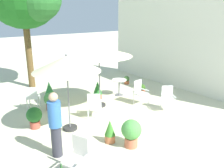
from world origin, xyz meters
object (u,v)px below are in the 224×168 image
object	(u,v)px
cafe_table_0	(119,85)
patio_chair_2	(33,96)
potted_plant_3	(49,90)
potted_plant_5	(34,116)
standing_person	(55,124)
patio_chair_4	(140,91)
potted_plant_1	(110,131)
patio_umbrella_0	(67,64)
patio_chair_0	(77,155)
patio_chair_3	(94,104)
potted_plant_4	(50,100)
potted_plant_8	(127,80)
potted_plant_6	(131,132)
patio_umbrella_1	(99,52)
patio_chair_1	(168,97)
potted_plant_7	(142,89)
potted_plant_0	(98,90)

from	to	relation	value
cafe_table_0	patio_chair_2	bearing A→B (deg)	-101.28
potted_plant_3	potted_plant_5	xyz separation A→B (m)	(2.38, -1.48, 0.04)
standing_person	patio_chair_4	bearing A→B (deg)	108.10
potted_plant_5	potted_plant_1	bearing A→B (deg)	33.02
patio_chair_4	patio_umbrella_0	bearing A→B (deg)	-85.17
patio_chair_0	patio_chair_3	xyz separation A→B (m)	(-2.32, 1.93, -0.01)
cafe_table_0	standing_person	distance (m)	4.86
potted_plant_4	potted_plant_8	size ratio (longest dim) A/B	1.60
patio_chair_2	potted_plant_6	distance (m)	4.30
patio_umbrella_1	potted_plant_4	xyz separation A→B (m)	(-0.79, -1.68, -1.73)
patio_chair_1	standing_person	world-z (taller)	standing_person
potted_plant_7	potted_plant_8	xyz separation A→B (m)	(-1.53, 0.39, -0.00)
potted_plant_1	potted_plant_8	size ratio (longest dim) A/B	1.60
potted_plant_7	potted_plant_8	bearing A→B (deg)	165.66
potted_plant_0	potted_plant_7	distance (m)	2.07
patio_chair_2	patio_umbrella_1	bearing A→B (deg)	60.94
potted_plant_4	patio_chair_4	bearing A→B (deg)	63.56
patio_chair_4	standing_person	world-z (taller)	standing_person
patio_chair_1	potted_plant_6	size ratio (longest dim) A/B	1.17
potted_plant_0	patio_chair_1	bearing A→B (deg)	28.89
patio_umbrella_0	potted_plant_7	world-z (taller)	patio_umbrella_0
potted_plant_0	potted_plant_6	xyz separation A→B (m)	(3.62, -1.33, 0.05)
cafe_table_0	potted_plant_1	xyz separation A→B (m)	(2.89, -2.64, -0.15)
potted_plant_4	potted_plant_6	xyz separation A→B (m)	(3.69, 0.73, 0.07)
cafe_table_0	patio_chair_1	xyz separation A→B (m)	(2.35, 0.42, 0.04)
patio_chair_2	cafe_table_0	bearing A→B (deg)	78.72
potted_plant_5	standing_person	world-z (taller)	standing_person
patio_umbrella_1	potted_plant_0	world-z (taller)	patio_umbrella_1
patio_chair_4	patio_chair_0	bearing A→B (deg)	-60.12
patio_chair_0	potted_plant_3	bearing A→B (deg)	163.82
patio_chair_1	potted_plant_4	distance (m)	4.35
patio_chair_4	potted_plant_8	size ratio (longest dim) A/B	2.24
cafe_table_0	patio_chair_1	size ratio (longest dim) A/B	0.78
patio_umbrella_0	potted_plant_7	xyz separation A→B (m)	(-1.08, 4.15, -1.84)
patio_umbrella_0	potted_plant_0	xyz separation A→B (m)	(-1.73, 2.19, -1.68)
potted_plant_5	potted_plant_6	distance (m)	3.14
potted_plant_3	potted_plant_6	distance (m)	5.02
patio_chair_0	potted_plant_4	bearing A→B (deg)	165.52
patio_chair_1	potted_plant_7	size ratio (longest dim) A/B	2.11
patio_chair_0	patio_chair_4	bearing A→B (deg)	119.88
potted_plant_0	potted_plant_8	world-z (taller)	potted_plant_0
patio_umbrella_0	patio_chair_0	world-z (taller)	patio_umbrella_0
patio_chair_2	standing_person	distance (m)	3.37
cafe_table_0	patio_chair_4	size ratio (longest dim) A/B	0.75
patio_umbrella_1	patio_chair_3	bearing A→B (deg)	-44.17
potted_plant_5	patio_chair_2	bearing A→B (deg)	162.36
cafe_table_0	patio_chair_2	size ratio (longest dim) A/B	0.79
patio_umbrella_0	patio_chair_2	xyz separation A→B (m)	(-2.23, -0.37, -1.54)
potted_plant_6	potted_plant_7	distance (m)	4.43
patio_chair_2	patio_chair_3	size ratio (longest dim) A/B	0.99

